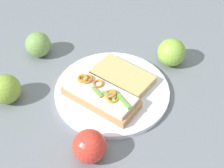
# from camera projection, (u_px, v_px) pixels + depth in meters

# --- Properties ---
(ground_plane) EXTENTS (2.00, 2.00, 0.00)m
(ground_plane) POSITION_uv_depth(u_px,v_px,m) (112.00, 93.00, 0.86)
(ground_plane) COLOR slate
(ground_plane) RESTS_ON ground
(plate) EXTENTS (0.29, 0.29, 0.01)m
(plate) POSITION_uv_depth(u_px,v_px,m) (112.00, 91.00, 0.86)
(plate) COLOR white
(plate) RESTS_ON ground_plane
(sandwich) EXTENTS (0.21, 0.15, 0.05)m
(sandwich) POSITION_uv_depth(u_px,v_px,m) (101.00, 96.00, 0.81)
(sandwich) COLOR tan
(sandwich) RESTS_ON plate
(bread_slice_side) EXTENTS (0.18, 0.14, 0.02)m
(bread_slice_side) POSITION_uv_depth(u_px,v_px,m) (122.00, 76.00, 0.87)
(bread_slice_side) COLOR tan
(bread_slice_side) RESTS_ON plate
(apple_0) EXTENTS (0.10, 0.10, 0.07)m
(apple_0) POSITION_uv_depth(u_px,v_px,m) (38.00, 45.00, 0.94)
(apple_0) COLOR #729D4D
(apple_0) RESTS_ON ground_plane
(apple_1) EXTENTS (0.08, 0.08, 0.07)m
(apple_1) POSITION_uv_depth(u_px,v_px,m) (89.00, 146.00, 0.70)
(apple_1) COLOR red
(apple_1) RESTS_ON ground_plane
(apple_2) EXTENTS (0.11, 0.11, 0.08)m
(apple_2) POSITION_uv_depth(u_px,v_px,m) (171.00, 52.00, 0.92)
(apple_2) COLOR #86B33F
(apple_2) RESTS_ON ground_plane
(apple_3) EXTENTS (0.08, 0.08, 0.07)m
(apple_3) POSITION_uv_depth(u_px,v_px,m) (6.00, 89.00, 0.82)
(apple_3) COLOR #80A436
(apple_3) RESTS_ON ground_plane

